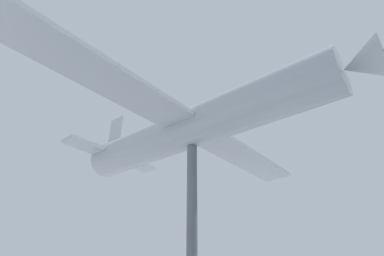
{
  "coord_description": "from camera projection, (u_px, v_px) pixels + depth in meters",
  "views": [
    {
      "loc": [
        10.15,
        5.81,
        1.84
      ],
      "look_at": [
        0.0,
        0.0,
        8.06
      ],
      "focal_mm": 28.0,
      "sensor_mm": 36.0,
      "label": 1
    }
  ],
  "objects": [
    {
      "name": "support_pylon_central",
      "position": [
        192.0,
        234.0,
        11.14
      ],
      "size": [
        0.42,
        0.42,
        7.17
      ],
      "color": "slate",
      "rests_on": "ground_plane"
    },
    {
      "name": "suspended_airplane",
      "position": [
        196.0,
        126.0,
        13.13
      ],
      "size": [
        17.55,
        14.28,
        3.37
      ],
      "rotation": [
        0.0,
        0.0,
        -0.16
      ],
      "color": "#B2B7BC",
      "rests_on": "support_pylon_central"
    }
  ]
}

